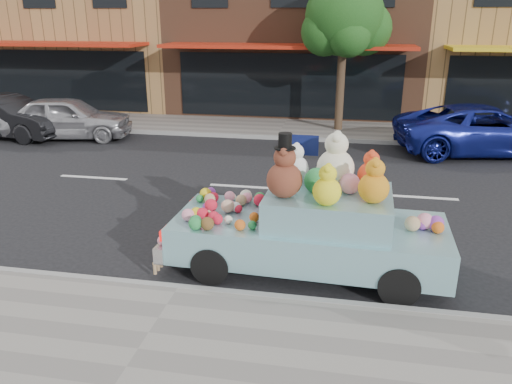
% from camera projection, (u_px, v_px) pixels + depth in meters
% --- Properties ---
extents(ground, '(120.00, 120.00, 0.00)m').
position_uv_depth(ground, '(246.00, 187.00, 12.10)').
color(ground, black).
rests_on(ground, ground).
extents(near_sidewalk, '(60.00, 3.00, 0.12)m').
position_uv_depth(near_sidewalk, '(138.00, 353.00, 6.06)').
color(near_sidewalk, gray).
rests_on(near_sidewalk, ground).
extents(far_sidewalk, '(60.00, 3.00, 0.12)m').
position_uv_depth(far_sidewalk, '(282.00, 128.00, 18.10)').
color(far_sidewalk, gray).
rests_on(far_sidewalk, ground).
extents(near_kerb, '(60.00, 0.12, 0.13)m').
position_uv_depth(near_kerb, '(179.00, 289.00, 7.44)').
color(near_kerb, gray).
rests_on(near_kerb, ground).
extents(far_kerb, '(60.00, 0.12, 0.13)m').
position_uv_depth(far_kerb, '(276.00, 138.00, 16.71)').
color(far_kerb, gray).
rests_on(far_kerb, ground).
extents(storefront_left, '(10.00, 9.80, 7.30)m').
position_uv_depth(storefront_left, '(91.00, 22.00, 23.71)').
color(storefront_left, '#9B7241').
rests_on(storefront_left, ground).
extents(storefront_mid, '(10.00, 9.80, 7.30)m').
position_uv_depth(storefront_mid, '(300.00, 22.00, 21.98)').
color(storefront_mid, brown).
rests_on(storefront_mid, ground).
extents(street_tree, '(3.00, 2.70, 5.22)m').
position_uv_depth(street_tree, '(345.00, 23.00, 16.59)').
color(street_tree, '#38281C').
rests_on(street_tree, ground).
extents(car_silver, '(4.42, 2.42, 1.42)m').
position_uv_depth(car_silver, '(67.00, 118.00, 16.63)').
color(car_silver, '#B7B7BC').
rests_on(car_silver, ground).
extents(car_blue, '(5.55, 3.30, 1.44)m').
position_uv_depth(car_blue, '(485.00, 130.00, 14.82)').
color(car_blue, '#1B2596').
rests_on(car_blue, ground).
extents(car_dark, '(4.45, 2.08, 1.41)m').
position_uv_depth(car_dark, '(7.00, 117.00, 16.78)').
color(car_dark, black).
rests_on(car_dark, ground).
extents(art_car, '(4.54, 1.91, 2.33)m').
position_uv_depth(art_car, '(310.00, 224.00, 7.93)').
color(art_car, black).
rests_on(art_car, ground).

